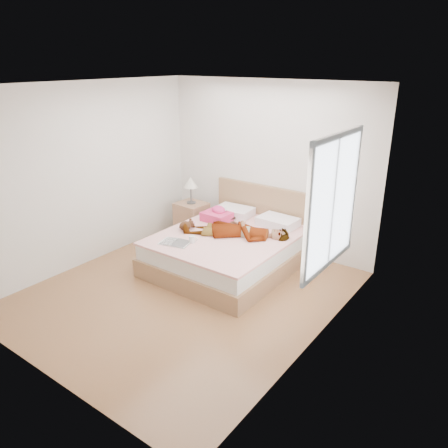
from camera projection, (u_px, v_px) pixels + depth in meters
name	position (u px, v px, depth m)	size (l,w,h in m)	color
ground	(186.00, 292.00, 5.71)	(4.00, 4.00, 0.00)	#57311B
woman	(237.00, 228.00, 6.21)	(0.57, 1.52, 0.21)	white
hair	(223.00, 215.00, 6.88)	(0.47, 0.58, 0.09)	black
phone	(225.00, 209.00, 6.76)	(0.04, 0.09, 0.01)	silver
room_shell	(333.00, 203.00, 4.42)	(4.00, 4.00, 4.00)	white
bed	(231.00, 247.00, 6.40)	(1.80, 2.08, 1.00)	brown
towel	(217.00, 215.00, 6.75)	(0.43, 0.37, 0.22)	#D73A73
magazine	(175.00, 243.00, 5.95)	(0.46, 0.36, 0.02)	white
coffee_mug	(192.00, 239.00, 5.96)	(0.13, 0.11, 0.10)	silver
plush_toy	(186.00, 225.00, 6.39)	(0.20, 0.27, 0.14)	black
nightstand	(192.00, 217.00, 7.43)	(0.51, 0.46, 1.04)	brown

